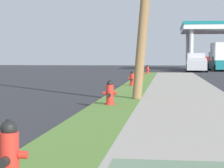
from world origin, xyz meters
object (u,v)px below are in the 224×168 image
(fire_hydrant_nearest, at_px, (9,157))
(truck_teal_on_apron, at_px, (221,58))
(fire_hydrant_fifth, at_px, (148,70))
(truck_silver_at_forecourt, at_px, (196,63))
(car_white_by_far_pump, at_px, (218,64))
(fire_hydrant_fourth, at_px, (142,74))
(car_red_by_near_pump, at_px, (202,63))
(fire_hydrant_second, at_px, (110,94))
(fire_hydrant_third, at_px, (132,79))

(fire_hydrant_nearest, relative_size, truck_teal_on_apron, 0.12)
(fire_hydrant_fifth, height_order, truck_silver_at_forecourt, truck_silver_at_forecourt)
(car_white_by_far_pump, bearing_deg, fire_hydrant_nearest, -98.97)
(fire_hydrant_fourth, relative_size, fire_hydrant_fifth, 1.00)
(car_white_by_far_pump, distance_m, truck_teal_on_apron, 3.82)
(fire_hydrant_nearest, xyz_separation_m, fire_hydrant_fourth, (0.10, 24.26, 0.00))
(truck_silver_at_forecourt, bearing_deg, car_red_by_near_pump, 82.33)
(car_red_by_near_pump, height_order, car_white_by_far_pump, same)
(fire_hydrant_second, relative_size, fire_hydrant_fifth, 1.00)
(fire_hydrant_second, bearing_deg, fire_hydrant_fifth, 89.91)
(fire_hydrant_fifth, xyz_separation_m, car_red_by_near_pump, (6.11, 19.36, 0.28))
(car_white_by_far_pump, bearing_deg, fire_hydrant_third, -103.68)
(fire_hydrant_nearest, relative_size, fire_hydrant_third, 1.00)
(car_white_by_far_pump, height_order, truck_teal_on_apron, truck_teal_on_apron)
(fire_hydrant_fourth, relative_size, car_white_by_far_pump, 0.16)
(truck_silver_at_forecourt, bearing_deg, fire_hydrant_fourth, -104.48)
(fire_hydrant_fourth, distance_m, fire_hydrant_fifth, 9.13)
(fire_hydrant_fourth, relative_size, car_red_by_near_pump, 0.16)
(fire_hydrant_nearest, height_order, fire_hydrant_fourth, same)
(fire_hydrant_nearest, relative_size, fire_hydrant_fourth, 1.00)
(fire_hydrant_fifth, bearing_deg, truck_teal_on_apron, 57.88)
(fire_hydrant_second, relative_size, car_red_by_near_pump, 0.16)
(fire_hydrant_nearest, xyz_separation_m, truck_silver_at_forecourt, (4.80, 42.46, 0.47))
(fire_hydrant_fifth, height_order, car_red_by_near_pump, car_red_by_near_pump)
(fire_hydrant_third, distance_m, truck_teal_on_apron, 29.21)
(fire_hydrant_nearest, bearing_deg, fire_hydrant_fourth, 89.76)
(car_red_by_near_pump, bearing_deg, fire_hydrant_nearest, -96.69)
(fire_hydrant_second, bearing_deg, car_white_by_far_pump, 79.27)
(fire_hydrant_second, xyz_separation_m, truck_silver_at_forecourt, (4.76, 34.04, 0.47))
(truck_silver_at_forecourt, bearing_deg, fire_hydrant_third, -100.80)
(car_red_by_near_pump, xyz_separation_m, truck_teal_on_apron, (1.50, -7.24, 0.77))
(fire_hydrant_second, height_order, fire_hydrant_third, same)
(car_red_by_near_pump, height_order, truck_teal_on_apron, truck_teal_on_apron)
(fire_hydrant_second, bearing_deg, truck_silver_at_forecourt, 82.04)
(fire_hydrant_second, relative_size, fire_hydrant_third, 1.00)
(car_red_by_near_pump, bearing_deg, fire_hydrant_fourth, -102.06)
(fire_hydrant_third, bearing_deg, car_white_by_far_pump, 76.32)
(car_white_by_far_pump, bearing_deg, truck_teal_on_apron, -91.42)
(fire_hydrant_third, height_order, truck_teal_on_apron, truck_teal_on_apron)
(fire_hydrant_second, xyz_separation_m, fire_hydrant_fifth, (0.04, 24.97, 0.00))
(fire_hydrant_nearest, distance_m, fire_hydrant_fifth, 33.39)
(fire_hydrant_second, relative_size, fire_hydrant_fourth, 1.00)
(fire_hydrant_second, bearing_deg, fire_hydrant_fourth, 89.78)
(fire_hydrant_nearest, height_order, truck_teal_on_apron, truck_teal_on_apron)
(fire_hydrant_second, distance_m, fire_hydrant_fifth, 24.97)
(truck_silver_at_forecourt, bearing_deg, car_white_by_far_pump, 66.34)
(fire_hydrant_third, distance_m, truck_silver_at_forecourt, 25.57)
(truck_silver_at_forecourt, bearing_deg, fire_hydrant_second, -97.96)
(fire_hydrant_fourth, height_order, car_red_by_near_pump, car_red_by_near_pump)
(fire_hydrant_second, height_order, truck_teal_on_apron, truck_teal_on_apron)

